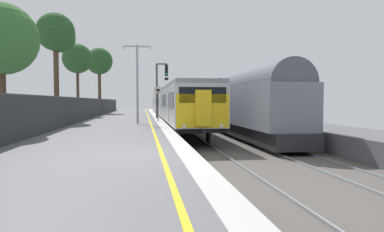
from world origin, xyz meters
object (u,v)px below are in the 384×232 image
object	(u,v)px
platform_lamp_mid	(137,77)
background_tree_right	(99,62)
freight_train_adjacent_track	(209,102)
signal_gantry	(160,84)
background_tree_centre	(77,60)
background_tree_back	(57,35)
commuter_train_at_platform	(171,103)
speed_limit_sign	(158,99)

from	to	relation	value
platform_lamp_mid	background_tree_right	size ratio (longest dim) A/B	0.63
freight_train_adjacent_track	signal_gantry	size ratio (longest dim) A/B	8.67
platform_lamp_mid	background_tree_centre	world-z (taller)	background_tree_centre
background_tree_right	background_tree_back	xyz separation A→B (m)	(-0.85, -17.57, 0.03)
commuter_train_at_platform	background_tree_back	distance (m)	13.98
background_tree_centre	background_tree_back	world-z (taller)	background_tree_back
background_tree_back	commuter_train_at_platform	bearing A→B (deg)	43.81
background_tree_centre	commuter_train_at_platform	bearing A→B (deg)	-1.35
commuter_train_at_platform	background_tree_back	xyz separation A→B (m)	(-9.35, -8.98, 5.24)
commuter_train_at_platform	background_tree_back	size ratio (longest dim) A/B	4.81
speed_limit_sign	platform_lamp_mid	size ratio (longest dim) A/B	0.50
background_tree_centre	signal_gantry	bearing A→B (deg)	-37.76
freight_train_adjacent_track	background_tree_back	bearing A→B (deg)	-148.44
signal_gantry	background_tree_right	xyz separation A→B (m)	(-7.04, 14.66, 3.45)
commuter_train_at_platform	background_tree_centre	distance (m)	10.59
commuter_train_at_platform	background_tree_centre	xyz separation A→B (m)	(-9.59, 0.23, 4.48)
platform_lamp_mid	background_tree_right	distance (m)	22.42
freight_train_adjacent_track	background_tree_centre	world-z (taller)	background_tree_centre
commuter_train_at_platform	freight_train_adjacent_track	distance (m)	4.08
commuter_train_at_platform	platform_lamp_mid	bearing A→B (deg)	-104.36
platform_lamp_mid	signal_gantry	bearing A→B (deg)	74.97
background_tree_right	background_tree_back	bearing A→B (deg)	-92.77
signal_gantry	platform_lamp_mid	size ratio (longest dim) A/B	0.92
commuter_train_at_platform	background_tree_right	world-z (taller)	background_tree_right
speed_limit_sign	background_tree_centre	xyz separation A→B (m)	(-7.75, 10.95, 4.07)
commuter_train_at_platform	background_tree_back	world-z (taller)	background_tree_back
freight_train_adjacent_track	signal_gantry	distance (m)	7.78
signal_gantry	speed_limit_sign	world-z (taller)	signal_gantry
freight_train_adjacent_track	signal_gantry	xyz separation A→B (m)	(-5.47, -5.30, 1.57)
speed_limit_sign	background_tree_back	size ratio (longest dim) A/B	0.32
signal_gantry	background_tree_right	size ratio (longest dim) A/B	0.58
speed_limit_sign	freight_train_adjacent_track	bearing A→B (deg)	59.56
commuter_train_at_platform	freight_train_adjacent_track	world-z (taller)	freight_train_adjacent_track
commuter_train_at_platform	speed_limit_sign	bearing A→B (deg)	-99.76
platform_lamp_mid	background_tree_back	xyz separation A→B (m)	(-6.04, 3.98, 3.38)
commuter_train_at_platform	speed_limit_sign	size ratio (longest dim) A/B	14.86
speed_limit_sign	platform_lamp_mid	xyz separation A→B (m)	(-1.47, -2.23, 1.45)
commuter_train_at_platform	signal_gantry	distance (m)	6.49
signal_gantry	background_tree_back	xyz separation A→B (m)	(-7.89, -2.91, 3.48)
background_tree_centre	background_tree_back	xyz separation A→B (m)	(0.24, -9.20, 0.76)
signal_gantry	background_tree_back	distance (m)	9.10
background_tree_centre	platform_lamp_mid	bearing A→B (deg)	-64.55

